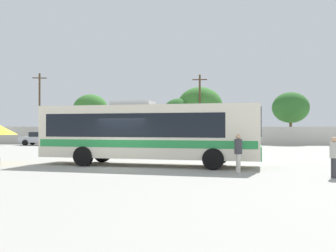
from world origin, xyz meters
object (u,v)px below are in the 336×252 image
(attendant_by_bus_door, at_px, (238,151))
(utility_pole_near, at_px, (200,108))
(roadside_tree_midright, at_px, (200,106))
(roadside_tree_midleft, at_px, (179,112))
(passenger_waiting_on_apron, at_px, (334,155))
(parked_car_leftmost_silver, at_px, (41,138))
(utility_pole_far, at_px, (40,107))
(roadside_tree_left, at_px, (91,109))
(parked_car_second_black, at_px, (86,139))
(parked_car_third_grey, at_px, (133,139))
(coach_bus_cream_green, at_px, (146,131))
(roadside_tree_right, at_px, (291,108))

(attendant_by_bus_door, xyz_separation_m, utility_pole_near, (-1.91, 28.39, 3.43))
(roadside_tree_midright, bearing_deg, roadside_tree_midleft, -155.81)
(passenger_waiting_on_apron, bearing_deg, parked_car_leftmost_silver, 133.46)
(utility_pole_far, relative_size, roadside_tree_midright, 1.24)
(passenger_waiting_on_apron, height_order, utility_pole_far, utility_pole_far)
(roadside_tree_left, bearing_deg, parked_car_second_black, -78.53)
(parked_car_second_black, xyz_separation_m, roadside_tree_midright, (12.67, 7.92, 4.00))
(parked_car_third_grey, bearing_deg, attendant_by_bus_door, -68.27)
(coach_bus_cream_green, xyz_separation_m, roadside_tree_right, (13.68, 26.30, 2.58))
(coach_bus_cream_green, bearing_deg, utility_pole_far, 124.36)
(coach_bus_cream_green, relative_size, roadside_tree_left, 1.93)
(roadside_tree_left, bearing_deg, attendant_by_bus_door, -61.32)
(passenger_waiting_on_apron, height_order, parked_car_second_black, passenger_waiting_on_apron)
(utility_pole_near, distance_m, roadside_tree_midleft, 3.20)
(parked_car_second_black, relative_size, roadside_tree_midright, 0.57)
(roadside_tree_left, height_order, roadside_tree_midright, roadside_tree_midright)
(parked_car_leftmost_silver, bearing_deg, roadside_tree_midleft, 22.98)
(parked_car_second_black, distance_m, utility_pole_near, 14.12)
(attendant_by_bus_door, bearing_deg, parked_car_third_grey, 111.73)
(roadside_tree_left, distance_m, roadside_tree_right, 24.73)
(attendant_by_bus_door, distance_m, passenger_waiting_on_apron, 3.92)
(passenger_waiting_on_apron, xyz_separation_m, roadside_tree_midleft, (-8.31, 31.40, 3.07))
(roadside_tree_left, relative_size, roadside_tree_midright, 0.85)
(attendant_by_bus_door, height_order, parked_car_second_black, attendant_by_bus_door)
(parked_car_leftmost_silver, bearing_deg, parked_car_third_grey, -3.94)
(parked_car_third_grey, relative_size, utility_pole_near, 0.49)
(roadside_tree_midleft, height_order, roadside_tree_right, roadside_tree_right)
(passenger_waiting_on_apron, relative_size, roadside_tree_midleft, 0.29)
(parked_car_second_black, xyz_separation_m, roadside_tree_right, (23.66, 5.75, 3.66))
(coach_bus_cream_green, bearing_deg, parked_car_leftmost_silver, 126.42)
(parked_car_leftmost_silver, bearing_deg, roadside_tree_left, 49.85)
(parked_car_leftmost_silver, relative_size, parked_car_second_black, 1.03)
(parked_car_second_black, xyz_separation_m, utility_pole_far, (-7.98, 5.71, 3.93))
(attendant_by_bus_door, height_order, roadside_tree_right, roadside_tree_right)
(parked_car_second_black, height_order, utility_pole_near, utility_pole_near)
(roadside_tree_right, bearing_deg, passenger_waiting_on_apron, -100.04)
(parked_car_leftmost_silver, relative_size, utility_pole_far, 0.48)
(roadside_tree_midleft, bearing_deg, coach_bus_cream_green, -89.96)
(attendant_by_bus_door, bearing_deg, coach_bus_cream_green, 148.72)
(roadside_tree_left, relative_size, roadside_tree_midleft, 1.09)
(utility_pole_near, relative_size, roadside_tree_right, 1.34)
(passenger_waiting_on_apron, xyz_separation_m, roadside_tree_left, (-19.34, 29.97, 3.40))
(utility_pole_far, bearing_deg, passenger_waiting_on_apron, -49.20)
(parked_car_leftmost_silver, relative_size, roadside_tree_midleft, 0.75)
(utility_pole_near, bearing_deg, coach_bus_cream_green, -96.01)
(attendant_by_bus_door, xyz_separation_m, parked_car_third_grey, (-9.09, 22.82, -0.20))
(passenger_waiting_on_apron, bearing_deg, parked_car_second_black, 126.49)
(utility_pole_far, distance_m, roadside_tree_midleft, 17.98)
(parked_car_leftmost_silver, height_order, utility_pole_far, utility_pole_far)
(attendant_by_bus_door, distance_m, utility_pole_far, 36.97)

